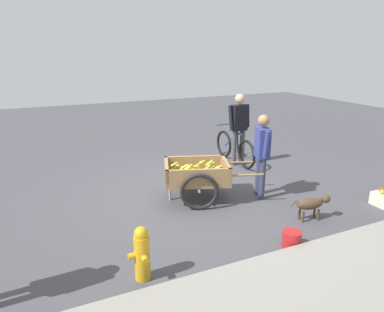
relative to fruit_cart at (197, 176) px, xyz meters
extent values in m
plane|color=#47474C|center=(0.00, -0.32, -0.44)|extent=(24.00, 24.00, 0.00)
cube|color=#937047|center=(0.00, 0.00, -0.04)|extent=(1.30, 1.11, 0.10)
cube|color=#937047|center=(0.49, -0.17, 0.13)|extent=(0.32, 0.78, 0.24)
cube|color=#937047|center=(-0.49, 0.17, 0.13)|extent=(0.32, 0.78, 0.24)
cube|color=#937047|center=(0.12, 0.35, 0.13)|extent=(1.06, 0.41, 0.24)
cube|color=#937047|center=(-0.12, -0.35, 0.13)|extent=(1.06, 0.41, 0.24)
torus|color=black|center=(0.14, 0.41, -0.12)|extent=(0.62, 0.26, 0.64)
torus|color=black|center=(-0.14, -0.42, -0.12)|extent=(0.62, 0.26, 0.64)
cylinder|color=#9E9EA8|center=(0.00, 0.00, -0.12)|extent=(0.32, 0.85, 0.04)
cylinder|color=#937047|center=(-0.67, 0.59, 0.11)|extent=(0.53, 0.21, 0.04)
cylinder|color=#937047|center=(-0.89, -0.06, 0.11)|extent=(0.53, 0.21, 0.04)
cylinder|color=#9E9EA8|center=(0.45, -0.16, -0.27)|extent=(0.04, 0.04, 0.35)
ellipsoid|color=gold|center=(-0.18, -0.09, 0.17)|extent=(0.17, 0.13, 0.14)
ellipsoid|color=gold|center=(-0.16, -0.10, 0.18)|extent=(0.18, 0.06, 0.05)
ellipsoid|color=gold|center=(-0.13, -0.10, 0.19)|extent=(0.17, 0.12, 0.14)
ellipsoid|color=gold|center=(0.18, 0.07, 0.15)|extent=(0.18, 0.07, 0.12)
ellipsoid|color=gold|center=(0.20, 0.07, 0.16)|extent=(0.18, 0.05, 0.05)
ellipsoid|color=gold|center=(0.22, 0.06, 0.17)|extent=(0.18, 0.12, 0.13)
ellipsoid|color=gold|center=(0.17, -0.05, 0.14)|extent=(0.17, 0.06, 0.15)
ellipsoid|color=gold|center=(0.18, -0.05, 0.15)|extent=(0.17, 0.15, 0.11)
ellipsoid|color=gold|center=(0.19, -0.05, 0.16)|extent=(0.19, 0.11, 0.05)
ellipsoid|color=gold|center=(0.21, -0.05, 0.17)|extent=(0.19, 0.07, 0.10)
ellipsoid|color=gold|center=(0.22, -0.05, 0.18)|extent=(0.18, 0.05, 0.13)
ellipsoid|color=gold|center=(-0.29, 0.28, 0.15)|extent=(0.18, 0.06, 0.13)
ellipsoid|color=gold|center=(-0.27, 0.28, 0.16)|extent=(0.19, 0.08, 0.07)
ellipsoid|color=gold|center=(-0.26, 0.28, 0.17)|extent=(0.19, 0.06, 0.08)
ellipsoid|color=gold|center=(-0.25, 0.28, 0.18)|extent=(0.19, 0.07, 0.12)
ellipsoid|color=gold|center=(0.39, 0.00, 0.09)|extent=(0.17, 0.12, 0.15)
ellipsoid|color=gold|center=(0.42, -0.01, 0.10)|extent=(0.18, 0.06, 0.05)
ellipsoid|color=gold|center=(0.45, -0.01, 0.11)|extent=(0.18, 0.08, 0.15)
ellipsoid|color=gold|center=(0.05, 0.16, 0.12)|extent=(0.17, 0.14, 0.13)
ellipsoid|color=gold|center=(0.07, 0.16, 0.13)|extent=(0.18, 0.13, 0.05)
ellipsoid|color=gold|center=(0.09, 0.16, 0.14)|extent=(0.19, 0.09, 0.13)
ellipsoid|color=gold|center=(0.31, -0.19, 0.16)|extent=(0.18, 0.06, 0.14)
ellipsoid|color=gold|center=(0.32, -0.19, 0.17)|extent=(0.19, 0.11, 0.10)
ellipsoid|color=gold|center=(0.33, -0.18, 0.18)|extent=(0.17, 0.15, 0.05)
ellipsoid|color=gold|center=(0.34, -0.18, 0.19)|extent=(0.19, 0.10, 0.09)
ellipsoid|color=gold|center=(0.35, -0.18, 0.20)|extent=(0.18, 0.07, 0.13)
ellipsoid|color=gold|center=(0.12, 0.02, 0.17)|extent=(0.16, 0.15, 0.13)
ellipsoid|color=gold|center=(0.14, 0.02, 0.18)|extent=(0.18, 0.07, 0.05)
ellipsoid|color=gold|center=(0.16, 0.02, 0.19)|extent=(0.17, 0.12, 0.15)
ellipsoid|color=gold|center=(-0.32, -0.05, 0.14)|extent=(0.16, 0.15, 0.14)
ellipsoid|color=gold|center=(-0.31, -0.04, 0.15)|extent=(0.19, 0.08, 0.10)
ellipsoid|color=gold|center=(-0.30, -0.04, 0.16)|extent=(0.18, 0.06, 0.06)
ellipsoid|color=gold|center=(-0.29, -0.04, 0.17)|extent=(0.19, 0.11, 0.10)
ellipsoid|color=gold|center=(-0.27, -0.04, 0.18)|extent=(0.18, 0.06, 0.15)
ellipsoid|color=gold|center=(-0.10, -0.20, 0.06)|extent=(0.18, 0.08, 0.15)
ellipsoid|color=gold|center=(-0.09, -0.20, 0.07)|extent=(0.19, 0.10, 0.10)
ellipsoid|color=gold|center=(-0.08, -0.20, 0.08)|extent=(0.18, 0.13, 0.05)
ellipsoid|color=gold|center=(-0.06, -0.20, 0.09)|extent=(0.19, 0.12, 0.10)
ellipsoid|color=gold|center=(-0.06, -0.19, 0.10)|extent=(0.19, 0.06, 0.13)
ellipsoid|color=gold|center=(-0.33, 0.26, 0.16)|extent=(0.16, 0.14, 0.14)
ellipsoid|color=gold|center=(-0.31, 0.26, 0.17)|extent=(0.19, 0.10, 0.08)
ellipsoid|color=gold|center=(-0.30, 0.26, 0.18)|extent=(0.19, 0.11, 0.08)
ellipsoid|color=gold|center=(-0.28, 0.26, 0.19)|extent=(0.16, 0.13, 0.15)
ellipsoid|color=gold|center=(0.29, -0.26, 0.06)|extent=(0.17, 0.14, 0.13)
ellipsoid|color=gold|center=(0.31, -0.26, 0.07)|extent=(0.18, 0.13, 0.05)
ellipsoid|color=gold|center=(0.34, -0.26, 0.08)|extent=(0.18, 0.08, 0.14)
ellipsoid|color=gold|center=(-0.18, 0.15, 0.13)|extent=(0.18, 0.09, 0.13)
ellipsoid|color=gold|center=(-0.17, 0.15, 0.14)|extent=(0.19, 0.08, 0.10)
ellipsoid|color=gold|center=(-0.15, 0.15, 0.15)|extent=(0.18, 0.13, 0.04)
ellipsoid|color=gold|center=(-0.14, 0.16, 0.16)|extent=(0.19, 0.06, 0.10)
ellipsoid|color=gold|center=(-0.13, 0.16, 0.17)|extent=(0.18, 0.06, 0.15)
ellipsoid|color=gold|center=(0.17, 0.17, 0.05)|extent=(0.17, 0.13, 0.14)
ellipsoid|color=gold|center=(0.19, 0.17, 0.06)|extent=(0.18, 0.13, 0.08)
ellipsoid|color=gold|center=(0.21, 0.17, 0.07)|extent=(0.19, 0.06, 0.09)
ellipsoid|color=gold|center=(0.22, 0.18, 0.08)|extent=(0.18, 0.05, 0.14)
cylinder|color=#333851|center=(-1.05, 0.47, -0.07)|extent=(0.11, 0.11, 0.74)
cylinder|color=#333851|center=(-1.12, 0.27, -0.07)|extent=(0.11, 0.11, 0.74)
cube|color=navy|center=(-1.09, 0.37, 0.57)|extent=(0.30, 0.39, 0.53)
sphere|color=#9E704C|center=(-1.09, 0.37, 0.96)|extent=(0.20, 0.20, 0.20)
cylinder|color=navy|center=(-1.01, 0.58, 0.59)|extent=(0.08, 0.13, 0.48)
cylinder|color=navy|center=(-1.16, 0.16, 0.59)|extent=(0.08, 0.10, 0.48)
torus|color=black|center=(-1.70, -2.03, -0.11)|extent=(0.06, 0.66, 0.66)
torus|color=black|center=(-1.70, -1.03, -0.11)|extent=(0.06, 0.66, 0.66)
cylinder|color=#234C93|center=(-1.70, -1.53, 0.29)|extent=(0.04, 0.60, 0.04)
cylinder|color=#234C93|center=(-1.70, -1.41, 0.11)|extent=(0.04, 0.10, 0.45)
cylinder|color=#234C93|center=(-1.70, -1.71, 0.06)|extent=(0.04, 0.53, 0.43)
ellipsoid|color=black|center=(-1.70, -1.39, 0.38)|extent=(0.20, 0.08, 0.06)
cylinder|color=#234C93|center=(-1.70, -1.98, 0.39)|extent=(0.46, 0.03, 0.03)
cylinder|color=#4C4742|center=(-1.59, -1.38, -0.04)|extent=(0.11, 0.11, 0.81)
cylinder|color=#4C4742|center=(-1.81, -1.38, -0.04)|extent=(0.11, 0.11, 0.81)
cube|color=black|center=(-1.70, -1.38, 0.65)|extent=(0.34, 0.20, 0.57)
sphere|color=tan|center=(-1.70, -1.38, 1.08)|extent=(0.22, 0.22, 0.22)
cylinder|color=black|center=(-1.48, -1.38, 0.68)|extent=(0.08, 0.18, 0.52)
cylinder|color=black|center=(-1.92, -1.38, 0.68)|extent=(0.08, 0.13, 0.52)
ellipsoid|color=#4C3823|center=(-1.27, 1.44, -0.17)|extent=(0.47, 0.26, 0.18)
sphere|color=#4C3823|center=(-1.53, 1.49, -0.11)|extent=(0.14, 0.14, 0.14)
cylinder|color=#4C3823|center=(-0.99, 1.39, -0.13)|extent=(0.11, 0.04, 0.12)
cylinder|color=#4C3823|center=(-1.41, 1.41, -0.35)|extent=(0.04, 0.04, 0.18)
cylinder|color=#4C3823|center=(-1.39, 1.52, -0.35)|extent=(0.04, 0.04, 0.18)
cylinder|color=#4C3823|center=(-1.15, 1.36, -0.35)|extent=(0.04, 0.04, 0.18)
cylinder|color=#4C3823|center=(-1.13, 1.47, -0.35)|extent=(0.04, 0.04, 0.18)
cylinder|color=gold|center=(1.53, 1.78, -0.17)|extent=(0.18, 0.18, 0.55)
sphere|color=gold|center=(1.53, 1.78, 0.15)|extent=(0.16, 0.16, 0.16)
cylinder|color=gold|center=(1.64, 1.78, -0.11)|extent=(0.10, 0.07, 0.07)
cylinder|color=gold|center=(1.53, 1.89, -0.11)|extent=(0.07, 0.10, 0.07)
cylinder|color=#B21E1E|center=(-0.49, 1.97, -0.32)|extent=(0.25, 0.25, 0.24)
sphere|color=#B23319|center=(-2.80, 1.49, -0.18)|extent=(0.08, 0.08, 0.08)
sphere|color=#99BF33|center=(-2.73, 1.56, -0.18)|extent=(0.07, 0.07, 0.07)
camera|label=1|loc=(2.45, 5.18, 2.13)|focal=32.60mm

